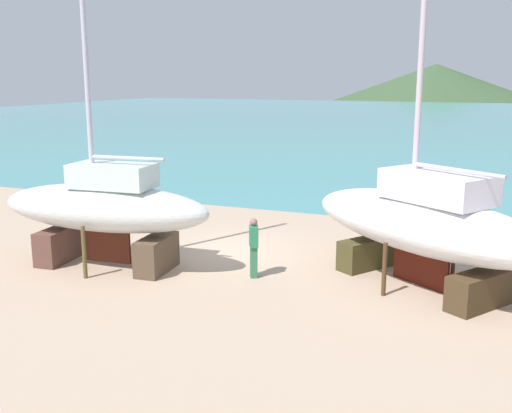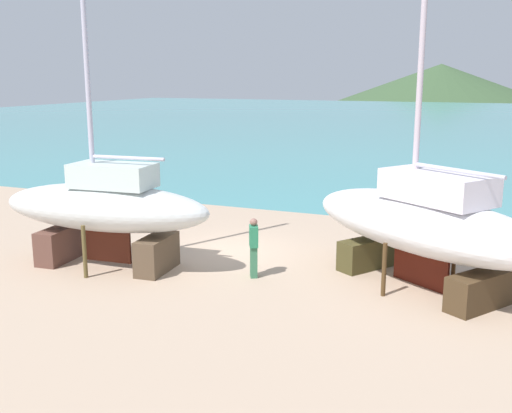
% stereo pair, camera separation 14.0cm
% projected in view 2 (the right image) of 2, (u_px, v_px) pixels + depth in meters
% --- Properties ---
extents(ground_plane, '(41.74, 41.74, 0.00)m').
position_uv_depth(ground_plane, '(169.00, 291.00, 16.35)').
color(ground_plane, tan).
extents(sea_water, '(155.06, 114.20, 0.01)m').
position_uv_depth(sea_water, '(437.00, 121.00, 77.39)').
color(sea_water, teal).
rests_on(sea_water, ground).
extents(headland_hill, '(105.77, 105.77, 19.15)m').
position_uv_depth(headland_hill, '(440.00, 93.00, 205.93)').
color(headland_hill, '#385231').
rests_on(headland_hill, ground).
extents(sailboat_mid_port, '(6.92, 2.66, 11.14)m').
position_uv_depth(sailboat_mid_port, '(106.00, 208.00, 18.15)').
color(sailboat_mid_port, brown).
rests_on(sailboat_mid_port, ground).
extents(sailboat_large_starboard, '(7.99, 6.50, 13.46)m').
position_uv_depth(sailboat_large_starboard, '(424.00, 223.00, 16.39)').
color(sailboat_large_starboard, '#433C1E').
rests_on(sailboat_large_starboard, ground).
extents(worker, '(0.41, 0.50, 1.74)m').
position_uv_depth(worker, '(254.00, 247.00, 17.33)').
color(worker, '#36704E').
rests_on(worker, ground).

